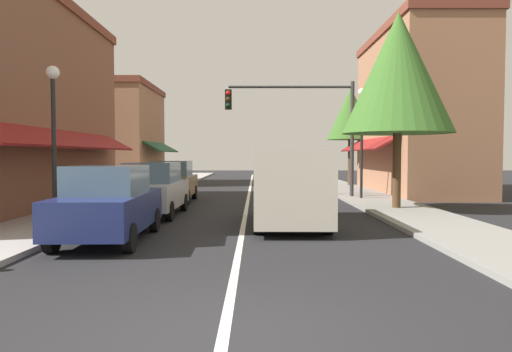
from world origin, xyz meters
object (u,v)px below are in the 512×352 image
at_px(parked_car_second_left, 153,189).
at_px(street_lamp_left_near, 53,118).
at_px(street_lamp_right_mid, 362,125).
at_px(parked_car_third_left, 172,182).
at_px(van_in_lane, 289,185).
at_px(parked_car_nearest_left, 109,204).
at_px(tree_right_near, 398,73).
at_px(traffic_signal_mast_arm, 306,117).
at_px(tree_right_far, 351,114).

distance_m(parked_car_second_left, street_lamp_left_near, 4.05).
height_order(street_lamp_left_near, street_lamp_right_mid, street_lamp_right_mid).
distance_m(parked_car_third_left, street_lamp_right_mid, 8.64).
xyz_separation_m(parked_car_third_left, van_in_lane, (4.55, -6.78, 0.27)).
bearing_deg(parked_car_nearest_left, street_lamp_right_mid, 49.48).
distance_m(street_lamp_left_near, street_lamp_right_mid, 12.93).
height_order(street_lamp_left_near, tree_right_near, tree_right_near).
bearing_deg(traffic_signal_mast_arm, parked_car_second_left, -132.67).
height_order(parked_car_third_left, street_lamp_right_mid, street_lamp_right_mid).
bearing_deg(tree_right_near, tree_right_far, 85.93).
relative_size(parked_car_second_left, tree_right_far, 0.65).
bearing_deg(street_lamp_right_mid, tree_right_near, -83.88).
relative_size(street_lamp_left_near, tree_right_near, 0.62).
bearing_deg(street_lamp_right_mid, street_lamp_left_near, -141.82).
bearing_deg(van_in_lane, traffic_signal_mast_arm, 81.41).
bearing_deg(parked_car_nearest_left, parked_car_third_left, 89.71).
relative_size(van_in_lane, street_lamp_right_mid, 1.05).
height_order(van_in_lane, tree_right_far, tree_right_far).
distance_m(street_lamp_left_near, tree_right_far, 20.77).
bearing_deg(van_in_lane, street_lamp_right_mid, 63.92).
distance_m(parked_car_nearest_left, traffic_signal_mast_arm, 12.61).
bearing_deg(parked_car_third_left, parked_car_second_left, -88.51).
height_order(parked_car_third_left, traffic_signal_mast_arm, traffic_signal_mast_arm).
xyz_separation_m(parked_car_third_left, traffic_signal_mast_arm, (5.90, 1.53, 2.88)).
distance_m(parked_car_nearest_left, van_in_lane, 5.07).
bearing_deg(parked_car_third_left, traffic_signal_mast_arm, 13.64).
xyz_separation_m(traffic_signal_mast_arm, street_lamp_left_near, (-7.80, -8.92, -0.74)).
bearing_deg(traffic_signal_mast_arm, tree_right_near, -59.88).
bearing_deg(traffic_signal_mast_arm, street_lamp_right_mid, -21.51).
xyz_separation_m(van_in_lane, street_lamp_left_near, (-6.45, -0.61, 1.87)).
bearing_deg(street_lamp_left_near, parked_car_nearest_left, -43.16).
height_order(parked_car_third_left, tree_right_near, tree_right_near).
distance_m(parked_car_second_left, traffic_signal_mast_arm, 8.89).
bearing_deg(parked_car_third_left, street_lamp_left_near, -105.28).
relative_size(parked_car_second_left, van_in_lane, 0.79).
bearing_deg(tree_right_far, parked_car_third_left, -134.35).
distance_m(parked_car_third_left, tree_right_near, 10.12).
distance_m(tree_right_near, tree_right_far, 13.12).
height_order(parked_car_third_left, street_lamp_left_near, street_lamp_left_near).
bearing_deg(street_lamp_left_near, parked_car_second_left, 52.56).
bearing_deg(street_lamp_left_near, tree_right_near, 21.35).
distance_m(parked_car_second_left, parked_car_third_left, 4.67).
bearing_deg(tree_right_far, parked_car_second_left, -123.01).
height_order(parked_car_second_left, tree_right_far, tree_right_far).
relative_size(van_in_lane, street_lamp_left_near, 1.18).
relative_size(parked_car_second_left, tree_right_near, 0.58).
distance_m(street_lamp_right_mid, tree_right_far, 9.42).
relative_size(traffic_signal_mast_arm, street_lamp_left_near, 1.34).
distance_m(parked_car_second_left, tree_right_near, 9.51).
distance_m(traffic_signal_mast_arm, tree_right_far, 9.13).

